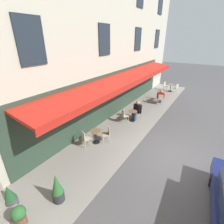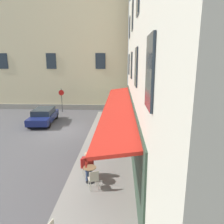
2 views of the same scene
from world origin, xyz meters
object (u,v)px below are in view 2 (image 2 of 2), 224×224
object	(u,v)px
cafe_chair_cream_kerbside	(112,134)
parked_car_navy	(44,116)
potted_plant_entrance_right	(109,107)
potted_plant_by_steps	(106,112)
potted_plant_mid_terrace	(116,109)
cafe_table_streetside	(115,123)
cafe_chair_cream_by_window	(103,140)
cafe_table_mid_terrace	(90,172)
no_parking_sign	(62,96)
potted_plant_entrance_left	(118,111)
potted_plant_under_sign	(110,111)
cafe_chair_cream_corner_right	(109,124)
seated_patron_in_red	(88,164)
cafe_table_far_end	(106,137)
cafe_chair_cream_facing_street	(119,121)
cafe_chair_cream_corner_left	(94,178)
seated_companion_in_black	(104,136)
cafe_chair_cream_under_awning	(87,165)

from	to	relation	value
cafe_chair_cream_kerbside	parked_car_navy	distance (m)	7.70
cafe_chair_cream_kerbside	potted_plant_entrance_right	xyz separation A→B (m)	(9.14, 0.75, -0.03)
potted_plant_by_steps	potted_plant_mid_terrace	size ratio (longest dim) A/B	1.43
cafe_table_streetside	cafe_chair_cream_by_window	xyz separation A→B (m)	(-4.07, 0.70, 0.06)
cafe_table_mid_terrace	potted_plant_entrance_right	xyz separation A→B (m)	(14.28, -0.07, 0.02)
no_parking_sign	cafe_chair_cream_kerbside	bearing A→B (deg)	-146.02
potted_plant_entrance_left	potted_plant_under_sign	world-z (taller)	potted_plant_entrance_left
cafe_table_mid_terrace	parked_car_navy	world-z (taller)	parked_car_navy
no_parking_sign	cafe_table_mid_terrace	bearing A→B (deg)	-159.88
cafe_table_mid_terrace	potted_plant_entrance_right	size ratio (longest dim) A/B	0.71
cafe_table_streetside	potted_plant_entrance_left	size ratio (longest dim) A/B	0.88
cafe_table_streetside	no_parking_sign	size ratio (longest dim) A/B	0.29
cafe_chair_cream_corner_right	seated_patron_in_red	world-z (taller)	seated_patron_in_red
cafe_table_far_end	cafe_chair_cream_corner_right	bearing A→B (deg)	-1.21
cafe_chair_cream_facing_street	potted_plant_by_steps	distance (m)	3.26
cafe_chair_cream_facing_street	potted_plant_by_steps	world-z (taller)	potted_plant_by_steps
cafe_table_far_end	no_parking_sign	bearing A→B (deg)	30.77
cafe_chair_cream_corner_right	potted_plant_entrance_left	xyz separation A→B (m)	(4.97, -0.64, -0.13)
cafe_chair_cream_corner_left	cafe_chair_cream_facing_street	distance (m)	9.32
cafe_chair_cream_corner_left	cafe_table_streetside	size ratio (longest dim) A/B	1.21
cafe_chair_cream_by_window	potted_plant_under_sign	world-z (taller)	cafe_chair_cream_by_window
seated_companion_in_black	potted_plant_entrance_right	bearing A→B (deg)	1.37
cafe_chair_cream_kerbside	cafe_table_streetside	bearing A→B (deg)	-2.57
cafe_table_mid_terrace	cafe_chair_cream_corner_left	world-z (taller)	cafe_chair_cream_corner_left
cafe_table_streetside	potted_plant_by_steps	size ratio (longest dim) A/B	0.64
seated_companion_in_black	potted_plant_mid_terrace	world-z (taller)	seated_companion_in_black
cafe_table_streetside	cafe_chair_cream_facing_street	xyz separation A→B (m)	(0.57, -0.27, 0.06)
cafe_table_far_end	no_parking_sign	world-z (taller)	no_parking_sign
potted_plant_entrance_left	potted_plant_by_steps	bearing A→B (deg)	129.02
cafe_chair_cream_facing_street	potted_plant_under_sign	world-z (taller)	cafe_chair_cream_facing_street
potted_plant_entrance_right	cafe_table_far_end	bearing A→B (deg)	-177.93
potted_plant_by_steps	parked_car_navy	size ratio (longest dim) A/B	0.27
cafe_chair_cream_facing_street	cafe_chair_cream_by_window	bearing A→B (deg)	168.21
potted_plant_entrance_right	parked_car_navy	xyz separation A→B (m)	(-4.83, 5.63, 0.20)
potted_plant_by_steps	no_parking_sign	bearing A→B (deg)	65.59
seated_patron_in_red	parked_car_navy	bearing A→B (deg)	30.77
cafe_chair_cream_under_awning	cafe_chair_cream_corner_left	xyz separation A→B (m)	(-1.16, -0.49, 0.00)
cafe_table_far_end	parked_car_navy	bearing A→B (deg)	51.26
parked_car_navy	potted_plant_mid_terrace	bearing A→B (deg)	-56.45
cafe_table_far_end	potted_plant_mid_terrace	bearing A→B (deg)	-3.02
cafe_chair_cream_facing_street	potted_plant_by_steps	bearing A→B (deg)	23.96
cafe_chair_cream_under_awning	potted_plant_under_sign	world-z (taller)	cafe_chair_cream_under_awning
cafe_table_streetside	parked_car_navy	world-z (taller)	parked_car_navy
parked_car_navy	potted_plant_entrance_right	bearing A→B (deg)	-49.41
cafe_table_mid_terrace	no_parking_sign	distance (m)	14.90
cafe_table_far_end	seated_companion_in_black	xyz separation A→B (m)	(-0.40, 0.11, 0.23)
potted_plant_by_steps	potted_plant_mid_terrace	distance (m)	2.31
cafe_table_far_end	seated_patron_in_red	bearing A→B (deg)	172.27
cafe_table_mid_terrace	potted_plant_entrance_left	xyz separation A→B (m)	(12.66, -1.13, -0.08)
no_parking_sign	potted_plant_by_steps	xyz separation A→B (m)	(-2.27, -5.00, -1.22)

